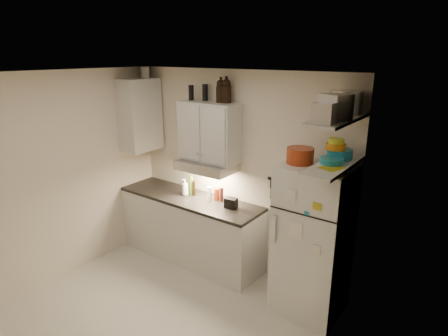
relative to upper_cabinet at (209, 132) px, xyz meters
The scene contains 36 objects.
floor 2.29m from the upper_cabinet, 77.33° to the right, with size 3.20×3.00×0.02m, color silver.
ceiling 1.58m from the upper_cabinet, 77.33° to the right, with size 3.20×3.00×0.02m, color white.
back_wall 0.63m from the upper_cabinet, 30.26° to the left, with size 3.20×0.02×2.60m, color beige.
left_wall 1.94m from the upper_cabinet, 134.46° to the right, with size 0.02×3.00×2.60m, color beige.
right_wall 2.39m from the upper_cabinet, 34.95° to the right, with size 0.02×3.00×2.60m, color beige.
base_cabinet 1.41m from the upper_cabinet, 151.63° to the right, with size 2.10×0.60×0.88m, color silver.
countertop 0.97m from the upper_cabinet, 151.63° to the right, with size 2.10×0.62×0.04m, color black.
upper_cabinet is the anchor object (origin of this frame).
side_cabinet 1.15m from the upper_cabinet, behind, with size 0.33×0.55×1.00m, color silver.
range_hood 0.44m from the upper_cabinet, 90.00° to the right, with size 0.76×0.46×0.12m, color silver.
fridge 1.84m from the upper_cabinet, ahead, with size 0.70×0.68×1.70m, color silver.
shelf_hi 1.82m from the upper_cabinet, 10.05° to the right, with size 0.30×0.95×0.03m, color silver.
shelf_lo 1.78m from the upper_cabinet, 10.05° to the right, with size 0.30×0.95×0.03m, color silver.
knife_strip 1.13m from the upper_cabinet, ahead, with size 0.42×0.02×0.03m, color black.
dutch_oven 1.38m from the upper_cabinet, ahead, with size 0.28×0.28×0.16m, color #972F11.
book_stack 1.83m from the upper_cabinet, 13.72° to the right, with size 0.18×0.22×0.08m, color #B1A216.
spice_jar 1.70m from the upper_cabinet, ahead, with size 0.05×0.05×0.09m, color silver.
stock_pot 1.79m from the upper_cabinet, ahead, with size 0.31×0.31×0.22m, color silver.
tin_a 1.89m from the upper_cabinet, 14.00° to the right, with size 0.23×0.21×0.23m, color #AAAAAD.
tin_b 1.93m from the upper_cabinet, 20.45° to the right, with size 0.18×0.18×0.18m, color #AAAAAD.
bowl_teal 1.72m from the upper_cabinet, ahead, with size 0.25×0.25×0.10m, color teal.
bowl_orange 1.70m from the upper_cabinet, ahead, with size 0.20×0.20×0.06m, color orange.
bowl_yellow 1.70m from the upper_cabinet, ahead, with size 0.16×0.16×0.05m, color #C6D024.
plates 1.75m from the upper_cabinet, ahead, with size 0.23×0.23×0.06m, color teal.
growler_a 0.54m from the upper_cabinet, 20.18° to the left, with size 0.12×0.12×0.29m, color black, non-canonical shape.
growler_b 0.57m from the upper_cabinet, 15.08° to the left, with size 0.12×0.12×0.29m, color black, non-canonical shape.
thermos_a 0.50m from the upper_cabinet, 147.82° to the left, with size 0.07×0.07×0.21m, color black.
thermos_b 0.56m from the upper_cabinet, behind, with size 0.07×0.07×0.19m, color black.
side_jar 1.33m from the upper_cabinet, behind, with size 0.11×0.11×0.15m, color silver.
soap_bottle 0.85m from the upper_cabinet, 160.53° to the right, with size 0.10×0.10×0.26m, color silver.
pepper_mill 0.83m from the upper_cabinet, ahead, with size 0.06×0.06×0.19m, color maroon.
oil_bottle 0.82m from the upper_cabinet, 169.89° to the right, with size 0.05×0.05×0.28m, color #426118.
vinegar_bottle 0.84m from the upper_cabinet, 167.63° to the right, with size 0.04×0.04×0.21m, color black.
clear_bottle 0.82m from the upper_cabinet, 58.43° to the right, with size 0.06×0.06×0.18m, color silver.
red_jar 0.83m from the upper_cabinet, ahead, with size 0.08×0.08×0.16m, color #972F11.
caddy 0.94m from the upper_cabinet, 14.11° to the right, with size 0.15×0.11×0.13m, color black.
Camera 1 is at (2.62, -2.33, 2.78)m, focal length 30.00 mm.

